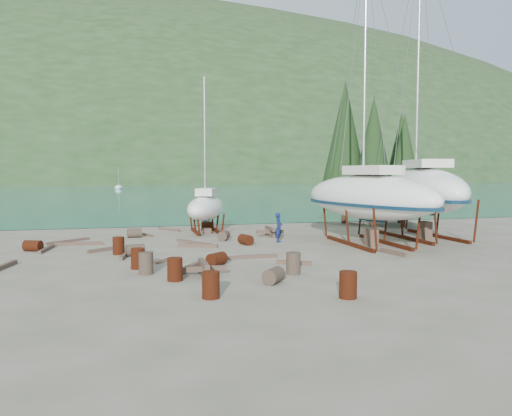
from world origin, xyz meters
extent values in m
plane|color=#625D4D|center=(0.00, 0.00, 0.00)|extent=(600.00, 600.00, 0.00)
plane|color=#187279|center=(0.00, 315.00, 0.01)|extent=(700.00, 700.00, 0.00)
ellipsoid|color=#1E351A|center=(0.00, 320.00, 0.00)|extent=(800.00, 360.00, 110.00)
cube|color=beige|center=(-20.00, 190.00, 2.00)|extent=(6.00, 5.00, 4.00)
cube|color=#A54C2D|center=(-20.00, 190.00, 4.80)|extent=(6.60, 5.60, 1.60)
cube|color=beige|center=(30.00, 190.00, 2.00)|extent=(6.00, 5.00, 4.00)
cube|color=#A54C2D|center=(30.00, 190.00, 4.80)|extent=(6.60, 5.60, 1.60)
cylinder|color=black|center=(12.50, 12.00, 0.80)|extent=(0.36, 0.36, 1.60)
cone|color=black|center=(12.50, 12.00, 5.80)|extent=(3.60, 3.60, 8.40)
cylinder|color=black|center=(14.00, 10.00, 0.68)|extent=(0.36, 0.36, 1.36)
cone|color=black|center=(14.00, 10.00, 4.93)|extent=(3.06, 3.06, 7.14)
cylinder|color=black|center=(11.00, 14.00, 0.92)|extent=(0.36, 0.36, 1.84)
cone|color=black|center=(11.00, 14.00, 6.67)|extent=(4.14, 4.14, 9.66)
cylinder|color=black|center=(15.50, 13.00, 0.72)|extent=(0.36, 0.36, 1.44)
cone|color=black|center=(15.50, 13.00, 5.22)|extent=(3.24, 3.24, 7.56)
ellipsoid|color=white|center=(10.00, 80.00, 0.38)|extent=(2.00, 5.00, 1.40)
cylinder|color=silver|center=(10.00, 80.00, 3.23)|extent=(0.08, 0.08, 5.00)
ellipsoid|color=white|center=(-8.00, 110.00, 0.38)|extent=(2.00, 5.00, 1.40)
cylinder|color=silver|center=(-8.00, 110.00, 3.23)|extent=(0.08, 0.08, 5.00)
ellipsoid|color=white|center=(7.11, 2.38, 2.72)|extent=(5.27, 11.28, 2.54)
cube|color=#0B2439|center=(7.11, 1.84, 1.90)|extent=(0.63, 1.97, 1.00)
cube|color=silver|center=(7.11, 1.84, 4.24)|extent=(2.36, 3.54, 0.50)
cylinder|color=silver|center=(7.11, 2.93, 10.61)|extent=(0.14, 0.14, 13.04)
cube|color=#4F150D|center=(6.00, 2.38, 0.10)|extent=(0.18, 5.98, 0.20)
cube|color=#4F150D|center=(8.22, 2.38, 0.10)|extent=(0.18, 5.98, 0.20)
cube|color=brown|center=(7.11, 1.84, 0.47)|extent=(0.50, 0.80, 0.95)
ellipsoid|color=white|center=(11.68, 4.18, 3.00)|extent=(6.00, 12.24, 2.78)
cube|color=#0B2439|center=(11.68, 3.59, 2.05)|extent=(0.72, 2.12, 1.00)
cube|color=silver|center=(11.68, 3.59, 4.64)|extent=(2.63, 3.87, 0.50)
cylinder|color=silver|center=(11.68, 4.77, 11.55)|extent=(0.14, 0.14, 14.12)
cube|color=#4F150D|center=(10.48, 4.18, 0.10)|extent=(0.18, 6.47, 0.20)
cube|color=#4F150D|center=(12.87, 4.18, 0.10)|extent=(0.18, 6.47, 0.20)
cube|color=brown|center=(11.68, 3.59, 0.55)|extent=(0.50, 0.80, 1.10)
ellipsoid|color=white|center=(-0.88, 10.36, 1.70)|extent=(4.34, 6.92, 1.70)
cube|color=#0B2439|center=(-0.88, 10.02, 1.30)|extent=(0.66, 1.20, 1.00)
cube|color=silver|center=(-0.88, 10.02, 2.80)|extent=(1.78, 2.26, 0.50)
cylinder|color=silver|center=(-0.88, 10.69, 6.62)|extent=(0.14, 0.14, 7.93)
cube|color=#4F150D|center=(-1.61, 10.36, 0.10)|extent=(0.18, 3.64, 0.20)
cube|color=#4F150D|center=(-0.15, 10.36, 0.10)|extent=(0.18, 3.64, 0.20)
cube|color=brown|center=(-0.88, 10.02, 0.18)|extent=(0.50, 0.80, 0.35)
imported|color=#111B4D|center=(2.51, 4.52, 0.87)|extent=(0.69, 0.76, 1.74)
cylinder|color=#2D2823|center=(-0.92, -5.93, 0.29)|extent=(1.01, 1.04, 0.58)
cylinder|color=#4F150D|center=(-10.88, 4.53, 0.29)|extent=(1.04, 0.88, 0.58)
cylinder|color=#4F150D|center=(-3.52, -7.49, 0.44)|extent=(0.58, 0.58, 0.88)
cylinder|color=#4F150D|center=(-0.49, 12.19, 0.29)|extent=(0.95, 0.70, 0.58)
cylinder|color=#2D2823|center=(0.34, -4.48, 0.44)|extent=(0.58, 0.58, 0.88)
cylinder|color=#4F150D|center=(0.41, 4.07, 0.29)|extent=(0.82, 1.02, 0.58)
cylinder|color=#4F150D|center=(0.81, -8.60, 0.44)|extent=(0.58, 0.58, 0.88)
cylinder|color=#4F150D|center=(-6.54, 2.37, 0.44)|extent=(0.58, 0.58, 0.88)
cylinder|color=#2D2823|center=(-5.67, 8.90, 0.29)|extent=(0.93, 0.65, 0.58)
cylinder|color=#2D2823|center=(-0.44, 6.21, 0.29)|extent=(0.90, 1.04, 0.58)
cylinder|color=#4F150D|center=(-2.32, -1.89, 0.29)|extent=(1.04, 1.02, 0.58)
cylinder|color=#4F150D|center=(-4.40, -4.54, 0.44)|extent=(0.58, 0.58, 0.88)
cylinder|color=#4F150D|center=(-5.70, -1.73, 0.44)|extent=(0.58, 0.58, 0.88)
cylinder|color=#2D2823|center=(-5.75, 1.68, 0.29)|extent=(0.97, 0.74, 0.58)
cylinder|color=#2D2823|center=(-5.41, -2.99, 0.44)|extent=(0.58, 0.58, 0.88)
cube|color=brown|center=(-5.13, 10.07, 0.07)|extent=(1.26, 2.49, 0.14)
cube|color=brown|center=(6.76, -1.15, 0.10)|extent=(0.51, 1.94, 0.19)
cube|color=brown|center=(-8.77, 6.19, 0.09)|extent=(2.59, 0.30, 0.19)
cube|color=brown|center=(-5.00, -0.87, 0.07)|extent=(2.04, 1.77, 0.15)
cube|color=brown|center=(-7.35, 3.62, 0.09)|extent=(1.58, 1.21, 0.17)
cube|color=brown|center=(-0.64, -0.48, 0.08)|extent=(3.10, 0.27, 0.16)
cube|color=brown|center=(0.04, 8.63, 0.10)|extent=(0.96, 1.91, 0.19)
cube|color=brown|center=(1.03, -2.51, 0.09)|extent=(1.44, 0.93, 0.17)
cube|color=brown|center=(-2.38, 3.81, 0.09)|extent=(2.15, 1.06, 0.19)
cube|color=brown|center=(-3.23, 12.27, 0.08)|extent=(1.43, 1.86, 0.15)
cube|color=brown|center=(-2.43, 5.18, 0.08)|extent=(1.71, 2.52, 0.16)
cube|color=brown|center=(-6.26, 1.45, 0.08)|extent=(0.52, 2.08, 0.17)
cube|color=brown|center=(-11.31, -0.51, 0.09)|extent=(0.79, 2.85, 0.18)
cube|color=brown|center=(-9.49, 7.68, 0.07)|extent=(2.28, 2.04, 0.15)
cube|color=brown|center=(-3.82, -3.05, 0.11)|extent=(1.71, 2.62, 0.23)
cube|color=brown|center=(-10.24, 4.63, 0.08)|extent=(0.49, 2.44, 0.16)
cube|color=brown|center=(-3.21, -4.00, 0.10)|extent=(0.20, 1.80, 0.20)
cube|color=brown|center=(-3.21, -4.00, 0.30)|extent=(1.80, 0.20, 0.20)
cube|color=brown|center=(-3.21, -4.00, 0.50)|extent=(0.20, 1.80, 0.20)
cube|color=brown|center=(2.80, 7.29, 0.10)|extent=(0.20, 1.80, 0.20)
cube|color=brown|center=(2.80, 7.29, 0.30)|extent=(1.80, 0.20, 0.20)
cube|color=brown|center=(2.80, 7.29, 0.50)|extent=(0.20, 1.80, 0.20)
camera|label=1|loc=(-6.13, -23.32, 4.06)|focal=35.00mm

